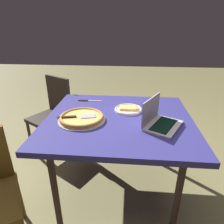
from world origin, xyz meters
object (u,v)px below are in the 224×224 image
at_px(table_knife, 88,101).
at_px(pizza_plate, 129,109).
at_px(chair_far, 53,111).
at_px(laptop, 159,121).
at_px(pizza_tray, 82,118).
at_px(dining_table, 119,124).

bearing_deg(table_knife, pizza_plate, 154.02).
height_order(pizza_plate, chair_far, chair_far).
xyz_separation_m(laptop, table_knife, (0.64, -0.47, -0.04)).
relative_size(laptop, table_knife, 1.57).
bearing_deg(laptop, chair_far, -33.48).
bearing_deg(pizza_tray, chair_far, -53.21).
relative_size(table_knife, chair_far, 0.26).
xyz_separation_m(laptop, chair_far, (1.13, -0.74, -0.30)).
distance_m(dining_table, table_knife, 0.49).
bearing_deg(pizza_tray, laptop, 175.75).
height_order(table_knife, chair_far, chair_far).
bearing_deg(chair_far, dining_table, 142.37).
relative_size(laptop, pizza_tray, 0.98).
height_order(laptop, pizza_plate, laptop).
height_order(pizza_plate, pizza_tray, pizza_tray).
bearing_deg(dining_table, pizza_plate, -116.86).
bearing_deg(laptop, table_knife, -36.13).
xyz_separation_m(pizza_tray, chair_far, (0.52, -0.70, -0.27)).
height_order(pizza_tray, table_knife, pizza_tray).
relative_size(pizza_plate, pizza_tray, 0.64).
xyz_separation_m(pizza_tray, table_knife, (0.04, -0.42, -0.02)).
bearing_deg(laptop, dining_table, -20.45).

